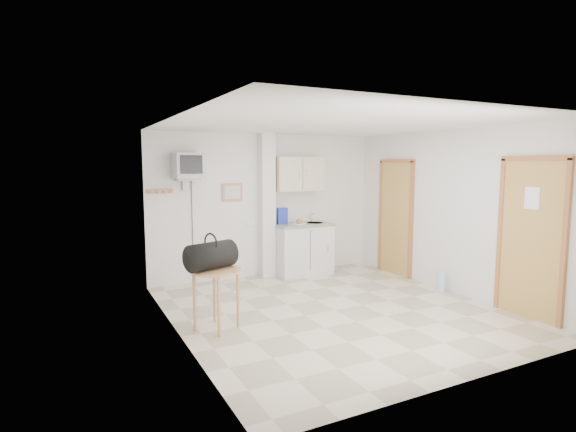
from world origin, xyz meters
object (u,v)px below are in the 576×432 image
duffel_bag (211,255)px  water_bottle (442,282)px  crt_television (188,167)px  round_table (216,278)px

duffel_bag → water_bottle: (3.68, -0.07, -0.75)m
crt_television → duffel_bag: (-0.25, -1.94, -1.03)m
duffel_bag → water_bottle: duffel_bag is taller
duffel_bag → round_table: bearing=-55.3°
crt_television → round_table: size_ratio=2.92×
crt_television → water_bottle: (3.43, -2.01, -1.78)m
crt_television → round_table: 2.37m
crt_television → duffel_bag: size_ratio=3.24×
round_table → duffel_bag: duffel_bag is taller
round_table → duffel_bag: bearing=145.3°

